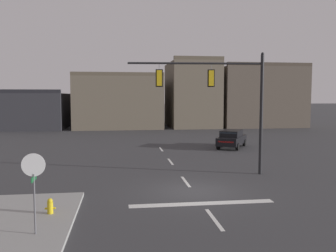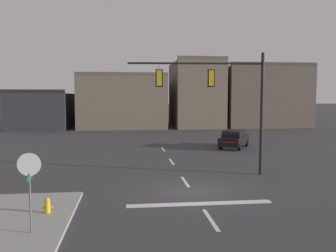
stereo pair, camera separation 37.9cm
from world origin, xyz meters
name	(u,v)px [view 2 (the right image)]	position (x,y,z in m)	size (l,w,h in m)	color
ground_plane	(192,191)	(0.00, 0.00, 0.00)	(400.00, 400.00, 0.00)	#353538
stop_bar_paint	(200,204)	(0.00, -2.00, 0.00)	(6.40, 0.50, 0.01)	silver
lane_centreline	(185,182)	(0.00, 2.00, 0.00)	(0.16, 26.40, 0.01)	silver
signal_mast_near_side	(224,93)	(2.54, 3.49, 4.88)	(7.97, 0.81, 7.24)	black
stop_sign	(29,174)	(-6.31, -4.96, 2.14)	(0.76, 0.64, 2.83)	#56565B
car_lot_nearside	(234,138)	(6.49, 14.10, 0.86)	(3.83, 4.69, 1.61)	black
fire_hydrant	(47,208)	(-6.23, -2.94, 0.33)	(0.40, 0.30, 0.75)	gold
building_row	(171,100)	(3.74, 38.10, 4.04)	(43.98, 13.92, 10.27)	#2D2D33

